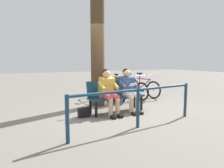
{
  "coord_description": "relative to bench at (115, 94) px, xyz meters",
  "views": [
    {
      "loc": [
        2.85,
        5.0,
        1.42
      ],
      "look_at": [
        0.26,
        -0.2,
        0.75
      ],
      "focal_mm": 32.96,
      "sensor_mm": 36.0,
      "label": 1
    }
  ],
  "objects": [
    {
      "name": "railing_fence",
      "position": [
        0.2,
        1.42,
        0.09
      ],
      "size": [
        3.17,
        0.43,
        0.85
      ],
      "rotation": [
        0.0,
        0.0,
        0.12
      ],
      "color": "navy",
      "rests_on": "ground"
    },
    {
      "name": "tree_trunk",
      "position": [
        0.13,
        -0.95,
        1.32
      ],
      "size": [
        0.42,
        0.42,
        3.66
      ],
      "primitive_type": "cylinder",
      "color": "#4C3823",
      "rests_on": "ground"
    },
    {
      "name": "bicycle_purple",
      "position": [
        -0.26,
        -1.57,
        -0.15
      ],
      "size": [
        0.48,
        1.67,
        0.94
      ],
      "rotation": [
        0.0,
        0.0,
        1.73
      ],
      "color": "black",
      "rests_on": "ground"
    },
    {
      "name": "bicycle_red",
      "position": [
        -1.44,
        -1.45,
        -0.15
      ],
      "size": [
        0.52,
        1.66,
        0.94
      ],
      "rotation": [
        0.0,
        0.0,
        1.78
      ],
      "color": "black",
      "rests_on": "ground"
    },
    {
      "name": "person_companion",
      "position": [
        0.31,
        0.19,
        0.16
      ],
      "size": [
        0.51,
        0.79,
        1.2
      ],
      "rotation": [
        0.0,
        0.0,
        0.08
      ],
      "color": "gold",
      "rests_on": "ground"
    },
    {
      "name": "person_reading",
      "position": [
        -0.33,
        0.14,
        0.16
      ],
      "size": [
        0.51,
        0.79,
        1.2
      ],
      "rotation": [
        0.0,
        0.0,
        0.08
      ],
      "color": "#334772",
      "rests_on": "ground"
    },
    {
      "name": "handbag",
      "position": [
        0.96,
        0.15,
        -0.39
      ],
      "size": [
        0.31,
        0.16,
        0.24
      ],
      "primitive_type": "cube",
      "rotation": [
        0.0,
        0.0,
        0.08
      ],
      "color": "black",
      "rests_on": "ground"
    },
    {
      "name": "bench",
      "position": [
        0.0,
        0.0,
        0.0
      ],
      "size": [
        1.63,
        0.6,
        0.87
      ],
      "rotation": [
        0.0,
        0.0,
        0.08
      ],
      "color": "navy",
      "rests_on": "ground"
    },
    {
      "name": "litter_bin",
      "position": [
        -0.56,
        -0.92,
        -0.07
      ],
      "size": [
        0.36,
        0.36,
        0.86
      ],
      "color": "slate",
      "rests_on": "ground"
    },
    {
      "name": "ground_plane",
      "position": [
        -0.26,
        -0.02,
        -0.51
      ],
      "size": [
        40.0,
        40.0,
        0.0
      ],
      "primitive_type": "plane",
      "color": "slate"
    },
    {
      "name": "bicycle_green",
      "position": [
        -0.84,
        -1.45,
        -0.15
      ],
      "size": [
        0.51,
        1.66,
        0.94
      ],
      "rotation": [
        0.0,
        0.0,
        1.37
      ],
      "color": "black",
      "rests_on": "ground"
    },
    {
      "name": "bicycle_black",
      "position": [
        -2.03,
        -1.58,
        -0.15
      ],
      "size": [
        0.58,
        1.64,
        0.94
      ],
      "rotation": [
        0.0,
        0.0,
        1.82
      ],
      "color": "black",
      "rests_on": "ground"
    }
  ]
}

